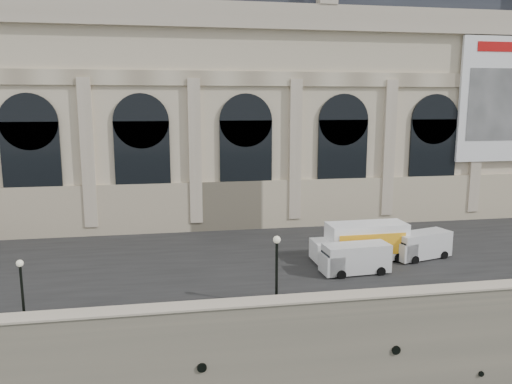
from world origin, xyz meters
TOP-DOWN VIEW (x-y plane):
  - quay at (0.00, 35.00)m, footprint 160.00×70.00m
  - street at (0.00, 14.00)m, footprint 160.00×24.00m
  - parapet at (0.00, 0.60)m, footprint 160.00×1.40m
  - museum at (-5.98, 30.86)m, footprint 69.00×18.70m
  - van_b at (1.80, 7.34)m, footprint 5.24×2.38m
  - van_c at (8.53, 9.84)m, footprint 5.35×3.12m
  - box_truck at (3.68, 10.29)m, footprint 7.74×2.86m
  - lamp_left at (-19.99, 2.10)m, footprint 0.41×0.41m
  - lamp_right at (-5.10, 2.30)m, footprint 0.47×0.47m

SIDE VIEW (x-z plane):
  - quay at x=0.00m, z-range 0.00..6.00m
  - street at x=0.00m, z-range 6.00..6.06m
  - parapet at x=0.00m, z-range 6.01..7.22m
  - van_c at x=8.53m, z-range 6.02..8.26m
  - van_b at x=1.80m, z-range 6.02..8.31m
  - box_truck at x=3.68m, z-range 6.01..9.11m
  - lamp_left at x=-19.99m, z-range 5.99..9.97m
  - lamp_right at x=-5.10m, z-range 5.99..10.61m
  - museum at x=-5.98m, z-range 5.17..34.27m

